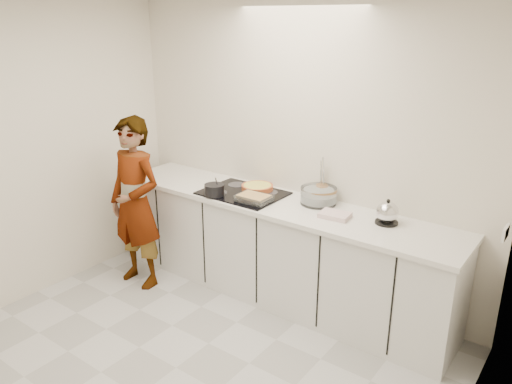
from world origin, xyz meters
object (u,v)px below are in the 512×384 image
Objects in this scene: tart_dish at (257,187)px; saucepan at (214,190)px; utensil_crock at (322,193)px; kettle at (387,213)px; baking_dish at (254,198)px; hob at (243,193)px; cook at (136,204)px; mixing_bowl at (318,196)px.

saucepan is (-0.22, -0.34, 0.02)m from tart_dish.
kettle is at bearing -13.62° from utensil_crock.
kettle reaches higher than saucepan.
tart_dish is 1.96× the size of saucepan.
utensil_crock is (-0.66, 0.16, -0.02)m from kettle.
baking_dish is at bearing 12.61° from saucepan.
kettle reaches higher than hob.
hob is at bearing 52.00° from saucepan.
baking_dish is at bearing -59.41° from tart_dish.
cook is (-2.13, -0.67, -0.19)m from kettle.
mixing_bowl is (0.67, 0.19, 0.06)m from hob.
kettle reaches higher than utensil_crock.
kettle reaches higher than mixing_bowl.
tart_dish is 0.94× the size of mixing_bowl.
kettle is (1.09, 0.24, 0.04)m from baking_dish.
cook is (-0.66, -0.34, -0.17)m from saucepan.
utensil_crock is (0.58, 0.15, 0.03)m from tart_dish.
saucepan reaches higher than hob.
kettle is (0.64, -0.07, 0.02)m from mixing_bowl.
cook reaches higher than mixing_bowl.
mixing_bowl is at bearing 34.11° from baking_dish.
mixing_bowl is 1.74× the size of kettle.
tart_dish is 0.60m from utensil_crock.
saucepan reaches higher than mixing_bowl.
cook reaches higher than tart_dish.
hob is at bearing -174.79° from kettle.
mixing_bowl reaches higher than baking_dish.
mixing_bowl is at bearing 25.34° from cook.
baking_dish reaches higher than tart_dish.
tart_dish is 2.90× the size of utensil_crock.
saucepan is 0.94m from utensil_crock.
baking_dish is at bearing -137.18° from utensil_crock.
tart_dish is (0.06, 0.13, 0.03)m from hob.
utensil_crock reaches higher than hob.
baking_dish is 0.55m from mixing_bowl.
saucepan is 1.48× the size of utensil_crock.
mixing_bowl is 0.25× the size of cook.
baking_dish is at bearing 21.52° from cook.
mixing_bowl reaches higher than tart_dish.
baking_dish is 0.71× the size of mixing_bowl.
kettle is at bearing -5.99° from mixing_bowl.
kettle is at bearing 12.42° from baking_dish.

